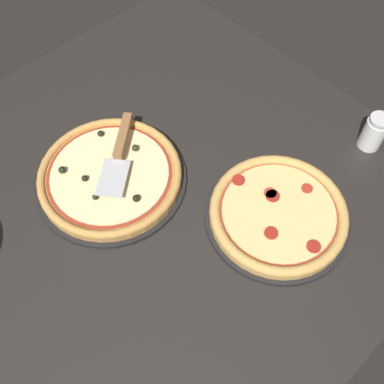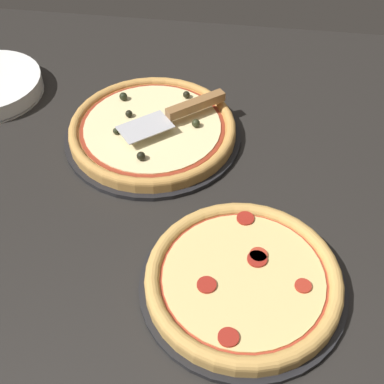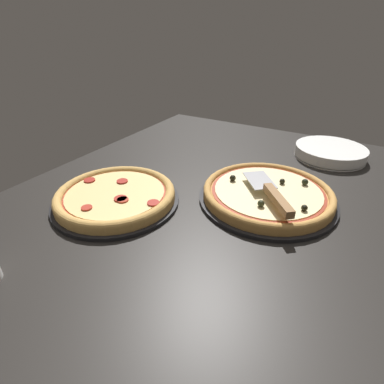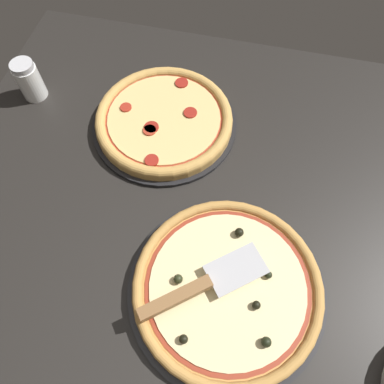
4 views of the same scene
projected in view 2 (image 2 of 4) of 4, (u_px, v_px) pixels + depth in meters
ground_plane at (154, 174)px, 110.18cm from camera, size 130.78×119.69×3.60cm
pizza_pan_front at (153, 136)px, 115.03cm from camera, size 37.76×37.76×1.00cm
pizza_front at (153, 129)px, 113.57cm from camera, size 35.49×35.49×4.11cm
pizza_pan_back at (243, 286)px, 88.60cm from camera, size 34.48×34.48×1.00cm
pizza_back at (243, 279)px, 87.20cm from camera, size 32.41×32.41×3.02cm
serving_spatula at (185, 109)px, 112.66cm from camera, size 21.63×18.86×2.00cm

